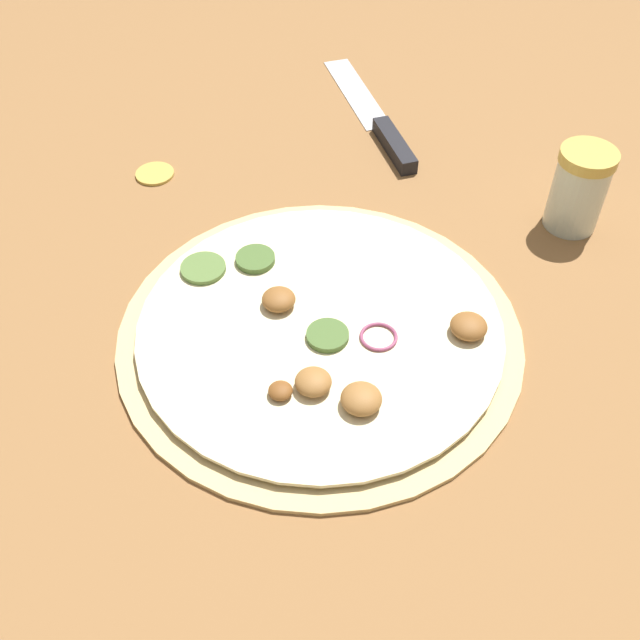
# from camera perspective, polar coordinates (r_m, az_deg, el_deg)

# --- Properties ---
(ground_plane) EXTENTS (3.00, 3.00, 0.00)m
(ground_plane) POSITION_cam_1_polar(r_m,az_deg,el_deg) (0.70, 0.00, -1.10)
(ground_plane) COLOR olive
(pizza) EXTENTS (0.38, 0.38, 0.03)m
(pizza) POSITION_cam_1_polar(r_m,az_deg,el_deg) (0.70, 0.04, -0.76)
(pizza) COLOR #D6B77A
(pizza) RESTS_ON ground_plane
(knife) EXTENTS (0.26, 0.16, 0.02)m
(knife) POSITION_cam_1_polar(r_m,az_deg,el_deg) (0.97, 4.74, 14.37)
(knife) COLOR silver
(knife) RESTS_ON ground_plane
(spice_jar) EXTENTS (0.06, 0.06, 0.09)m
(spice_jar) POSITION_cam_1_polar(r_m,az_deg,el_deg) (0.84, 19.13, 9.42)
(spice_jar) COLOR silver
(spice_jar) RESTS_ON ground_plane
(loose_cap) EXTENTS (0.04, 0.04, 0.01)m
(loose_cap) POSITION_cam_1_polar(r_m,az_deg,el_deg) (0.91, -12.49, 10.91)
(loose_cap) COLOR gold
(loose_cap) RESTS_ON ground_plane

